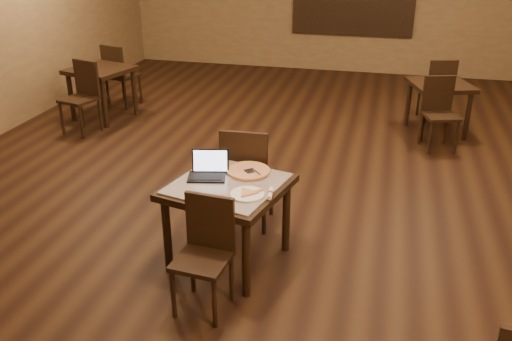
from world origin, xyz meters
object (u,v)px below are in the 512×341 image
(chair_main_near, at_px, (206,247))
(other_table_a_chair_near, at_px, (439,109))
(other_table_b, at_px, (101,77))
(other_table_a, at_px, (439,92))
(pizza_pan, at_px, (249,172))
(other_table_b_chair_far, at_px, (118,72))
(other_table_b_chair_near, at_px, (83,93))
(chair_main_far, at_px, (247,172))
(tiled_table, at_px, (228,194))
(other_table_a_chair_far, at_px, (438,86))
(laptop, at_px, (209,169))

(chair_main_near, distance_m, other_table_a_chair_near, 4.33)
(chair_main_near, distance_m, other_table_b, 4.92)
(other_table_a, bearing_deg, pizza_pan, -134.81)
(other_table_a_chair_near, bearing_deg, chair_main_near, -134.00)
(pizza_pan, height_order, other_table_b, other_table_b)
(pizza_pan, height_order, other_table_a, pizza_pan)
(pizza_pan, height_order, other_table_b_chair_far, other_table_b_chair_far)
(other_table_b_chair_near, bearing_deg, chair_main_far, -20.46)
(tiled_table, bearing_deg, pizza_pan, 76.92)
(pizza_pan, bearing_deg, other_table_b, 135.40)
(other_table_b_chair_near, bearing_deg, tiled_table, -27.62)
(tiled_table, distance_m, other_table_b_chair_near, 4.00)
(chair_main_far, relative_size, other_table_a, 1.06)
(other_table_b_chair_near, bearing_deg, other_table_a_chair_far, 33.60)
(other_table_a_chair_near, distance_m, other_table_b_chair_far, 4.96)
(chair_main_far, height_order, pizza_pan, chair_main_far)
(other_table_b, distance_m, other_table_b_chair_near, 0.59)
(other_table_a, height_order, other_table_a_chair_near, other_table_a_chair_near)
(other_table_a_chair_far, bearing_deg, chair_main_far, 44.63)
(chair_main_near, height_order, other_table_b_chair_near, other_table_b_chair_near)
(pizza_pan, xyz_separation_m, other_table_b_chair_far, (-3.12, 3.64, -0.20))
(chair_main_near, relative_size, other_table_a_chair_far, 0.96)
(laptop, distance_m, other_table_a_chair_near, 3.82)
(tiled_table, height_order, other_table_b, other_table_b)
(chair_main_near, xyz_separation_m, other_table_a, (1.94, 4.44, 0.09))
(chair_main_near, height_order, other_table_a_chair_near, other_table_a_chair_near)
(other_table_a, bearing_deg, chair_main_far, -138.96)
(other_table_b_chair_far, bearing_deg, laptop, 141.36)
(other_table_a, bearing_deg, laptop, -137.77)
(pizza_pan, bearing_deg, chair_main_far, 107.59)
(other_table_a, xyz_separation_m, other_table_b_chair_far, (-4.94, 0.06, -0.04))
(chair_main_far, height_order, laptop, chair_main_far)
(tiled_table, distance_m, laptop, 0.28)
(tiled_table, distance_m, other_table_b_chair_far, 4.90)
(chair_main_near, height_order, chair_main_far, chair_main_far)
(pizza_pan, distance_m, other_table_b, 4.35)
(other_table_a, height_order, other_table_b_chair_far, other_table_b_chair_far)
(other_table_a_chair_near, height_order, other_table_b_chair_near, other_table_b_chair_near)
(other_table_b_chair_far, bearing_deg, pizza_pan, 145.43)
(pizza_pan, bearing_deg, other_table_b_chair_near, 141.29)
(chair_main_near, relative_size, other_table_b, 0.90)
(laptop, height_order, other_table_b, laptop)
(chair_main_near, relative_size, other_table_a, 0.93)
(chair_main_near, relative_size, other_table_b_chair_near, 0.91)
(chair_main_near, bearing_deg, laptop, 111.29)
(tiled_table, xyz_separation_m, laptop, (-0.20, 0.10, 0.16))
(chair_main_near, relative_size, pizza_pan, 2.47)
(chair_main_far, bearing_deg, other_table_a, -123.15)
(other_table_a_chair_near, bearing_deg, other_table_b, 161.90)
(other_table_a_chair_far, xyz_separation_m, other_table_b_chair_near, (-4.92, -1.67, 0.03))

